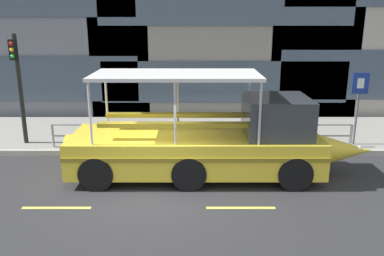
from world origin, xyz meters
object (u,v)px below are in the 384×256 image
Objects in this scene: traffic_light_pole at (17,79)px; parking_sign at (357,96)px; pedestrian_near_bow at (273,118)px; duck_tour_boat at (212,143)px.

traffic_light_pole reaches higher than parking_sign.
traffic_light_pole is 2.57× the size of pedestrian_near_bow.
duck_tour_boat reaches higher than parking_sign.
pedestrian_near_bow is at bearing 0.95° from traffic_light_pole.
duck_tour_boat is 5.98× the size of pedestrian_near_bow.
traffic_light_pole reaches higher than duck_tour_boat.
traffic_light_pole is 7.66m from duck_tour_boat.
duck_tour_boat reaches higher than pedestrian_near_bow.
parking_sign is 6.06m from duck_tour_boat.
parking_sign reaches higher than pedestrian_near_bow.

